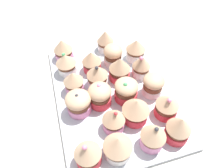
{
  "coord_description": "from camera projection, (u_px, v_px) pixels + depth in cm",
  "views": [
    {
      "loc": [
        -37.22,
        11.12,
        48.62
      ],
      "look_at": [
        0.0,
        0.0,
        4.2
      ],
      "focal_mm": 34.65,
      "sensor_mm": 36.0,
      "label": 1
    }
  ],
  "objects": [
    {
      "name": "ground_plane",
      "position": [
        112.0,
        97.0,
        0.63
      ],
      "size": [
        180.0,
        180.0,
        3.0
      ],
      "primitive_type": "cube",
      "color": "beige"
    },
    {
      "name": "cupcake_1",
      "position": [
        167.0,
        106.0,
        0.54
      ],
      "size": [
        5.91,
        5.91,
        7.02
      ],
      "color": "#D1333D",
      "rests_on": "baking_tray"
    },
    {
      "name": "cupcake_0",
      "position": [
        179.0,
        128.0,
        0.49
      ],
      "size": [
        5.79,
        5.79,
        7.62
      ],
      "color": "#D1333D",
      "rests_on": "baking_tray"
    },
    {
      "name": "cupcake_17",
      "position": [
        78.0,
        103.0,
        0.55
      ],
      "size": [
        6.57,
        6.57,
        6.6
      ],
      "color": "pink",
      "rests_on": "baking_tray"
    },
    {
      "name": "cupcake_15",
      "position": [
        92.0,
        61.0,
        0.64
      ],
      "size": [
        5.83,
        5.83,
        7.15
      ],
      "color": "#D1333D",
      "rests_on": "baking_tray"
    },
    {
      "name": "cupcake_13",
      "position": [
        100.0,
        95.0,
        0.56
      ],
      "size": [
        6.15,
        6.15,
        7.07
      ],
      "color": "#D1333D",
      "rests_on": "baking_tray"
    },
    {
      "name": "cupcake_2",
      "position": [
        153.0,
        84.0,
        0.58
      ],
      "size": [
        5.84,
        5.84,
        6.54
      ],
      "color": "white",
      "rests_on": "baking_tray"
    },
    {
      "name": "cupcake_19",
      "position": [
        66.0,
        63.0,
        0.64
      ],
      "size": [
        6.04,
        6.04,
        7.08
      ],
      "color": "white",
      "rests_on": "baking_tray"
    },
    {
      "name": "cupcake_7",
      "position": [
        126.0,
        90.0,
        0.57
      ],
      "size": [
        6.28,
        6.28,
        6.88
      ],
      "color": "#D1333D",
      "rests_on": "baking_tray"
    },
    {
      "name": "cupcake_18",
      "position": [
        74.0,
        82.0,
        0.59
      ],
      "size": [
        5.56,
        5.56,
        6.93
      ],
      "color": "pink",
      "rests_on": "baking_tray"
    },
    {
      "name": "cupcake_14",
      "position": [
        97.0,
        76.0,
        0.6
      ],
      "size": [
        5.97,
        5.97,
        7.77
      ],
      "color": "white",
      "rests_on": "baking_tray"
    },
    {
      "name": "cupcake_16",
      "position": [
        88.0,
        153.0,
        0.45
      ],
      "size": [
        5.89,
        5.89,
        7.65
      ],
      "color": "#D1333D",
      "rests_on": "baking_tray"
    },
    {
      "name": "cupcake_11",
      "position": [
        118.0,
        146.0,
        0.46
      ],
      "size": [
        6.61,
        6.61,
        6.99
      ],
      "color": "white",
      "rests_on": "baking_tray"
    },
    {
      "name": "cupcake_5",
      "position": [
        153.0,
        136.0,
        0.48
      ],
      "size": [
        5.84,
        5.84,
        7.52
      ],
      "color": "pink",
      "rests_on": "baking_tray"
    },
    {
      "name": "cupcake_9",
      "position": [
        113.0,
        55.0,
        0.66
      ],
      "size": [
        5.85,
        5.85,
        6.75
      ],
      "color": "white",
      "rests_on": "baking_tray"
    },
    {
      "name": "cupcake_3",
      "position": [
        142.0,
        66.0,
        0.63
      ],
      "size": [
        5.37,
        5.37,
        7.64
      ],
      "color": "white",
      "rests_on": "baking_tray"
    },
    {
      "name": "cupcake_10",
      "position": [
        105.0,
        40.0,
        0.71
      ],
      "size": [
        5.52,
        5.52,
        7.27
      ],
      "color": "white",
      "rests_on": "baking_tray"
    },
    {
      "name": "cupcake_20",
      "position": [
        63.0,
        49.0,
        0.68
      ],
      "size": [
        6.03,
        6.03,
        7.13
      ],
      "color": "pink",
      "rests_on": "baking_tray"
    },
    {
      "name": "cupcake_6",
      "position": [
        136.0,
        110.0,
        0.52
      ],
      "size": [
        6.83,
        6.83,
        7.41
      ],
      "color": "#D1333D",
      "rests_on": "baking_tray"
    },
    {
      "name": "cupcake_12",
      "position": [
        114.0,
        120.0,
        0.51
      ],
      "size": [
        5.56,
        5.56,
        7.04
      ],
      "color": "pink",
      "rests_on": "baking_tray"
    },
    {
      "name": "cupcake_4",
      "position": [
        136.0,
        49.0,
        0.67
      ],
      "size": [
        6.22,
        6.22,
        7.32
      ],
      "color": "white",
      "rests_on": "baking_tray"
    },
    {
      "name": "baking_tray",
      "position": [
        112.0,
        92.0,
        0.62
      ],
      "size": [
        45.23,
        31.23,
        1.2
      ],
      "color": "silver",
      "rests_on": "ground_plane"
    },
    {
      "name": "cupcake_8",
      "position": [
        120.0,
        69.0,
        0.62
      ],
      "size": [
        6.14,
        6.14,
        7.67
      ],
      "color": "#D1333D",
      "rests_on": "baking_tray"
    }
  ]
}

